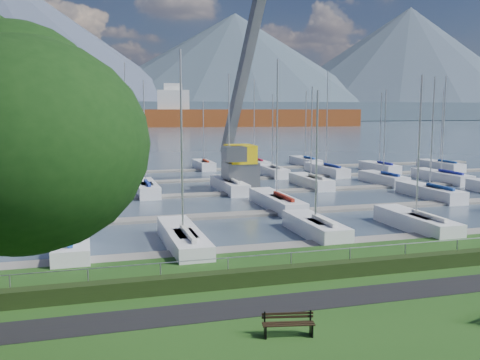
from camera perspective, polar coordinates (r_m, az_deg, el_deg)
name	(u,v)px	position (r m, az deg, el deg)	size (l,w,h in m)	color
path	(340,298)	(23.00, 10.61, -12.23)	(160.00, 2.00, 0.04)	black
water	(106,125)	(282.58, -14.08, 5.72)	(800.00, 540.00, 0.20)	#465566
hedge	(314,271)	(25.12, 7.94, -9.64)	(80.00, 0.70, 0.70)	black
fence	(311,251)	(25.23, 7.60, -7.54)	(0.04, 0.04, 80.00)	gray
foothill	(102,112)	(352.43, -14.52, 7.08)	(900.00, 80.00, 12.00)	#465766
mountains	(107,57)	(429.03, -13.99, 12.59)	(1190.00, 360.00, 115.00)	#3F4D5D
docks	(199,195)	(49.92, -4.44, -1.62)	(90.00, 41.60, 0.25)	slate
bench_left	(288,324)	(19.08, 5.16, -15.07)	(1.85, 0.77, 0.85)	black
crane	(241,133)	(54.49, 0.13, 5.04)	(5.43, 13.22, 22.35)	slate
cargo_ship_mid	(240,118)	(248.50, 0.05, 6.63)	(102.29, 30.92, 21.50)	brown
sailboat_fleet	(177,134)	(52.07, -6.71, 4.90)	(74.59, 49.66, 13.32)	navy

